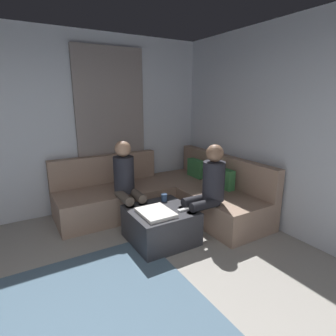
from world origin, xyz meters
The scene contains 9 objects.
wall_left centered at (-2.94, 0.00, 1.35)m, with size 0.12×6.00×2.70m, color silver.
curtain_panel centered at (-2.84, 1.30, 1.25)m, with size 0.06×1.10×2.50m, color gray.
sectional_couch centered at (-2.08, 1.88, 0.28)m, with size 2.10×2.55×0.87m.
ottoman centered at (-1.36, 1.36, 0.21)m, with size 0.76×0.76×0.42m, color #333338.
folded_blanket centered at (-1.26, 1.24, 0.44)m, with size 0.44×0.36×0.04m, color white.
coffee_mug centered at (-1.58, 1.54, 0.47)m, with size 0.08×0.08×0.10m, color #334C72.
game_remote centered at (-1.18, 1.58, 0.43)m, with size 0.05×0.15×0.02m, color white.
person_on_couch_back centered at (-1.17, 1.93, 0.66)m, with size 0.30×0.60×1.20m.
person_on_couch_side centered at (-1.93, 1.16, 0.66)m, with size 0.60×0.30×1.20m.
Camera 1 is at (1.38, -0.16, 1.77)m, focal length 29.27 mm.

